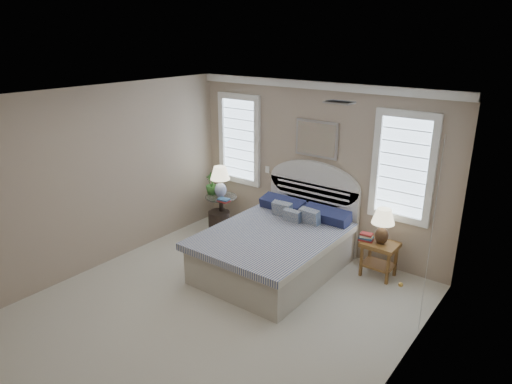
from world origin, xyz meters
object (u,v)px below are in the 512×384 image
object	(u,v)px
floor_pot	(219,221)
lamp_left	(220,178)
lamp_right	(383,222)
nightstand_right	(379,252)
bed	(278,245)
side_table_left	(221,209)

from	to	relation	value
floor_pot	lamp_left	bearing A→B (deg)	81.99
floor_pot	lamp_right	bearing A→B (deg)	3.33
nightstand_right	lamp_right	bearing A→B (deg)	44.77
bed	floor_pot	bearing A→B (deg)	162.29
bed	lamp_left	world-z (taller)	bed
floor_pot	lamp_right	size ratio (longest dim) A/B	0.73
bed	lamp_right	world-z (taller)	bed
side_table_left	floor_pot	size ratio (longest dim) A/B	1.62
side_table_left	nightstand_right	world-z (taller)	side_table_left
nightstand_right	floor_pot	size ratio (longest dim) A/B	1.36
bed	lamp_right	xyz separation A→B (m)	(1.31, 0.70, 0.47)
lamp_left	lamp_right	world-z (taller)	lamp_left
floor_pot	lamp_left	distance (m)	0.80
side_table_left	lamp_right	bearing A→B (deg)	2.06
side_table_left	floor_pot	distance (m)	0.22
lamp_left	lamp_right	distance (m)	2.95
floor_pot	lamp_left	xyz separation A→B (m)	(0.01, 0.05, 0.80)
floor_pot	nightstand_right	bearing A→B (deg)	3.21
bed	lamp_left	size ratio (longest dim) A/B	4.05
side_table_left	floor_pot	bearing A→B (deg)	-89.51
side_table_left	lamp_left	world-z (taller)	lamp_left
bed	floor_pot	world-z (taller)	bed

